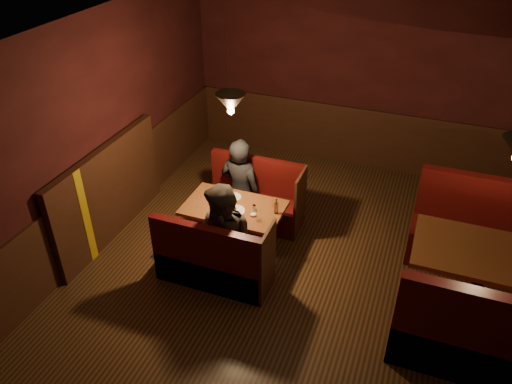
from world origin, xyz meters
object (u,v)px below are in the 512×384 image
at_px(diner_b, 223,224).
at_px(main_bench_far, 256,202).
at_px(diner_a, 240,170).
at_px(main_bench_near, 213,264).
at_px(main_table, 235,216).
at_px(second_table, 481,267).
at_px(second_bench_far, 479,239).
at_px(second_bench_near, 478,344).

bearing_deg(diner_b, main_bench_far, 114.44).
bearing_deg(diner_a, main_bench_near, 104.05).
relative_size(diner_a, diner_b, 0.98).
relative_size(main_table, diner_b, 0.75).
distance_m(diner_a, diner_b, 1.26).
xyz_separation_m(second_table, diner_b, (-2.79, -0.54, 0.21)).
bearing_deg(main_bench_near, second_bench_far, 27.71).
relative_size(main_bench_near, second_bench_near, 0.84).
bearing_deg(main_table, second_bench_far, 15.75).
xyz_separation_m(main_table, diner_a, (-0.18, 0.63, 0.30)).
bearing_deg(second_bench_near, second_bench_far, 90.00).
bearing_deg(main_table, second_table, -0.95).
height_order(main_table, diner_a, diner_a).
relative_size(main_bench_near, diner_a, 0.84).
distance_m(main_bench_near, second_bench_far, 3.30).
height_order(main_bench_far, second_table, main_bench_far).
bearing_deg(main_bench_near, second_table, 12.84).
bearing_deg(main_table, main_bench_near, -88.87).
height_order(second_table, second_bench_near, second_bench_near).
bearing_deg(second_bench_far, diner_b, -153.37).
height_order(second_table, diner_a, diner_a).
bearing_deg(diner_b, main_bench_near, -108.93).
distance_m(main_bench_near, diner_a, 1.45).
relative_size(main_bench_far, diner_b, 0.83).
relative_size(main_table, main_bench_far, 0.91).
height_order(main_bench_far, diner_a, diner_a).
distance_m(main_bench_far, main_bench_near, 1.41).
height_order(main_table, main_bench_far, main_bench_far).
height_order(main_bench_near, second_bench_near, second_bench_near).
height_order(main_table, main_bench_near, main_bench_near).
distance_m(second_table, diner_a, 3.16).
xyz_separation_m(main_bench_far, diner_a, (-0.20, -0.07, 0.51)).
xyz_separation_m(main_table, main_bench_far, (0.01, 0.70, -0.22)).
xyz_separation_m(main_bench_near, diner_a, (-0.20, 1.34, 0.51)).
height_order(second_bench_far, diner_a, diner_a).
xyz_separation_m(main_bench_far, second_bench_near, (2.92, -1.63, 0.07)).
relative_size(second_table, diner_b, 0.89).
distance_m(second_bench_far, second_bench_near, 1.75).
bearing_deg(second_table, diner_b, -169.03).
xyz_separation_m(diner_a, diner_b, (0.29, -1.22, 0.02)).
relative_size(second_bench_near, diner_b, 0.98).
distance_m(main_bench_far, second_bench_far, 2.92).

